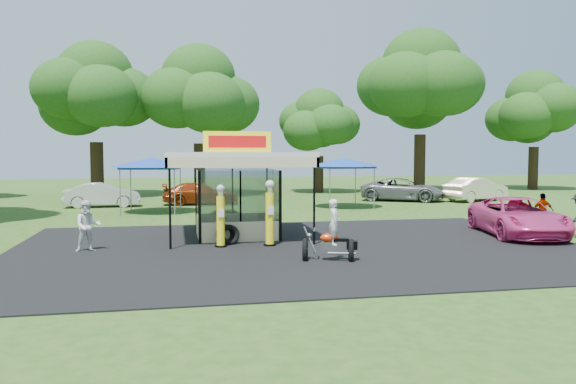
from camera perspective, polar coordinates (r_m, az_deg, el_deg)
The scene contains 22 objects.
ground at distance 17.98m, azimuth 2.86°, elevation -6.75°, with size 120.00×120.00×0.00m, color #254C17.
asphalt_apron at distance 19.89m, azimuth 1.43°, elevation -5.65°, with size 20.00×14.00×0.04m, color black.
gas_station_kiosk at distance 22.30m, azimuth -5.29°, elevation -0.06°, with size 5.40×5.40×4.18m.
gas_pump_left at distance 19.92m, azimuth -6.86°, elevation -2.56°, with size 0.42×0.42×2.27m.
gas_pump_right at distance 20.04m, azimuth -1.87°, elevation -2.31°, with size 0.45×0.45×2.40m.
motorcycle at distance 17.42m, azimuth 4.50°, elevation -4.51°, with size 1.77×1.19×2.01m.
spare_tires at distance 20.57m, azimuth -6.15°, elevation -4.34°, with size 0.96×0.71×0.78m.
kiosk_car at distance 24.60m, azimuth -5.82°, elevation -2.73°, with size 1.13×2.82×0.96m, color yellow.
pink_sedan at distance 24.43m, azimuth 22.31°, elevation -2.35°, with size 2.58×5.60×1.56m, color #E23D8A.
spectator_west at distance 20.17m, azimuth -19.68°, elevation -3.29°, with size 0.85×0.66×1.75m, color white.
spectator_east_b at distance 27.06m, azimuth 24.47°, elevation -1.79°, with size 0.93×0.39×1.59m, color gray.
bg_car_a at distance 36.60m, azimuth -18.35°, elevation -0.28°, with size 1.59×4.55×1.50m, color beige.
bg_car_b at distance 36.85m, azimuth -8.89°, elevation -0.16°, with size 1.99×4.89×1.42m, color #8F2C0B.
bg_car_d at distance 39.95m, azimuth 11.59°, elevation 0.25°, with size 2.65×5.74×1.60m, color slate.
bg_car_e at distance 41.11m, azimuth 18.55°, elevation 0.26°, with size 1.74×4.98×1.64m, color beige.
tent_west at distance 32.25m, azimuth -13.72°, elevation 2.89°, with size 4.41×4.41×3.09m.
tent_east at distance 34.52m, azimuth 5.65°, elevation 2.99°, with size 4.36×4.36×3.05m.
oak_far_b at distance 45.72m, azimuth -18.98°, elevation 8.84°, with size 9.69×9.69×11.56m.
oak_far_c at distance 45.26m, azimuth -9.05°, elevation 9.03°, with size 9.84×9.84×11.60m.
oak_far_d at distance 47.64m, azimuth 3.17°, elevation 6.53°, with size 7.20×7.20×8.57m.
oak_far_e at distance 50.89m, azimuth 13.34°, elevation 10.03°, with size 11.57×11.57×13.77m.
oak_far_f at distance 56.34m, azimuth 23.78°, elevation 7.19°, with size 8.82×8.82×10.63m.
Camera 1 is at (-4.35, -17.12, 3.35)m, focal length 35.00 mm.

